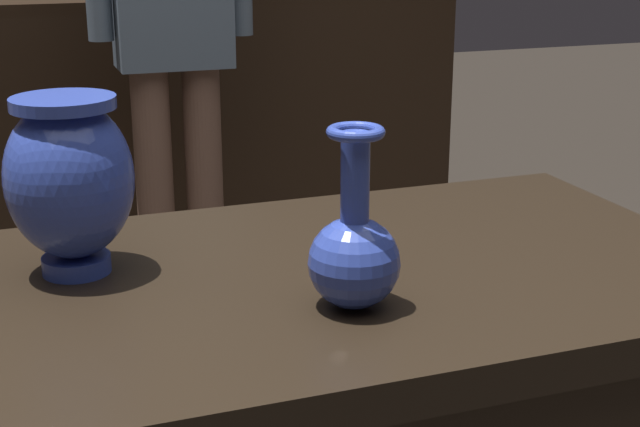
% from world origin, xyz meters
% --- Properties ---
extents(back_display_shelf, '(2.60, 0.40, 0.99)m').
position_xyz_m(back_display_shelf, '(0.00, 2.20, 0.49)').
color(back_display_shelf, black).
rests_on(back_display_shelf, ground_plane).
extents(vase_centerpiece, '(0.11, 0.11, 0.22)m').
position_xyz_m(vase_centerpiece, '(0.04, -0.13, 0.87)').
color(vase_centerpiece, '#2D429E').
rests_on(vase_centerpiece, display_plinth).
extents(vase_tall_behind, '(0.16, 0.16, 0.23)m').
position_xyz_m(vase_tall_behind, '(-0.26, 0.10, 0.93)').
color(vase_tall_behind, '#2D429E').
rests_on(vase_tall_behind, display_plinth).
extents(visitor_center_back, '(0.47, 0.20, 1.70)m').
position_xyz_m(visitor_center_back, '(0.17, 1.56, 1.01)').
color(visitor_center_back, brown).
rests_on(visitor_center_back, ground_plane).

